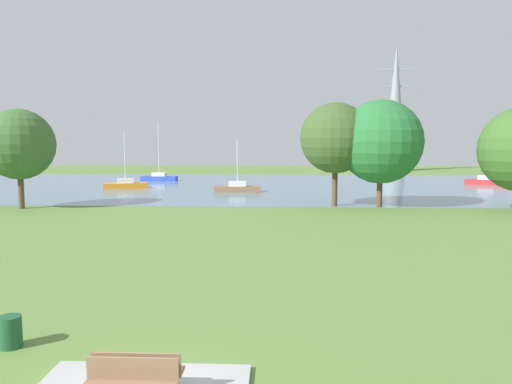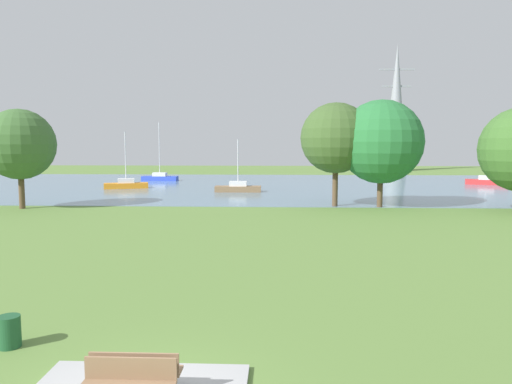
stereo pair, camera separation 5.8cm
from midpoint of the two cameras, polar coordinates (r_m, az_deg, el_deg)
ground_plane at (r=31.69m, az=-2.53°, el=-3.60°), size 160.00×160.00×0.00m
bench_facing_water at (r=10.87m, az=-13.45°, el=-19.76°), size 1.80×0.48×0.89m
litter_bin at (r=14.26m, az=-26.48°, el=-14.22°), size 0.56×0.56×0.80m
water_surface at (r=59.43m, az=-0.12°, el=0.76°), size 140.00×40.00×0.02m
sailboat_red at (r=67.01m, az=25.05°, el=1.15°), size 5.03×2.97×5.22m
sailboat_orange at (r=57.50m, az=-14.72°, el=0.85°), size 5.03×2.90×6.33m
sailboat_blue at (r=68.16m, az=-11.01°, el=1.68°), size 4.86×1.70×7.83m
sailboat_brown at (r=51.63m, az=-2.05°, el=0.50°), size 4.84×1.65×5.45m
tree_west_near at (r=42.43m, az=-25.58°, el=4.97°), size 5.45×5.45×7.73m
tree_west_far at (r=40.27m, az=9.24°, el=6.15°), size 5.67×5.67×8.34m
tree_east_near at (r=40.37m, az=14.27°, el=5.63°), size 6.62×6.62×8.51m
electricity_pylon at (r=94.69m, az=15.86°, el=9.33°), size 6.40×4.40×22.94m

